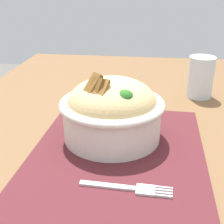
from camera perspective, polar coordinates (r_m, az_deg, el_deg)
table at (r=0.58m, az=1.36°, el=-11.53°), size 1.29×0.78×0.72m
placemat at (r=0.51m, az=0.82°, el=-7.91°), size 0.39×0.30×0.00m
bowl at (r=0.54m, az=-0.00°, el=0.33°), size 0.22×0.22×0.13m
fork at (r=0.44m, az=3.37°, el=-14.02°), size 0.02×0.13×0.00m
drinking_glass at (r=0.78m, az=16.16°, el=5.82°), size 0.06×0.06×0.10m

